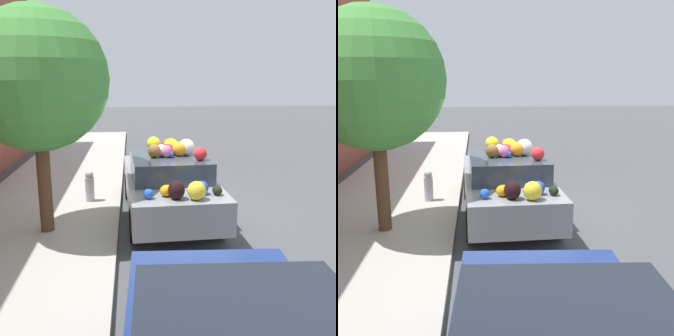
{
  "view_description": "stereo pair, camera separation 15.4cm",
  "coord_description": "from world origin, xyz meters",
  "views": [
    {
      "loc": [
        -7.88,
        0.81,
        2.89
      ],
      "look_at": [
        0.0,
        0.08,
        1.02
      ],
      "focal_mm": 42.0,
      "sensor_mm": 36.0,
      "label": 1
    },
    {
      "loc": [
        -7.9,
        0.66,
        2.89
      ],
      "look_at": [
        0.0,
        0.08,
        1.02
      ],
      "focal_mm": 42.0,
      "sensor_mm": 36.0,
      "label": 2
    }
  ],
  "objects": [
    {
      "name": "sidewalk_curb",
      "position": [
        0.0,
        2.7,
        0.06
      ],
      "size": [
        24.0,
        3.2,
        0.12
      ],
      "color": "#B2ADA3",
      "rests_on": "ground"
    },
    {
      "name": "fire_hydrant",
      "position": [
        0.76,
        1.78,
        0.46
      ],
      "size": [
        0.2,
        0.2,
        0.7
      ],
      "color": "#B2B2B7",
      "rests_on": "sidewalk_curb"
    },
    {
      "name": "art_car",
      "position": [
        -0.06,
        0.07,
        0.72
      ],
      "size": [
        4.19,
        1.88,
        1.65
      ],
      "rotation": [
        0.0,
        0.0,
        0.04
      ],
      "color": "gray",
      "rests_on": "ground"
    },
    {
      "name": "ground_plane",
      "position": [
        0.0,
        0.0,
        0.0
      ],
      "size": [
        60.0,
        60.0,
        0.0
      ],
      "primitive_type": "plane",
      "color": "#4C4C4F"
    },
    {
      "name": "street_tree",
      "position": [
        -0.93,
        2.39,
        2.81
      ],
      "size": [
        2.44,
        2.44,
        3.93
      ],
      "color": "brown",
      "rests_on": "sidewalk_curb"
    }
  ]
}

